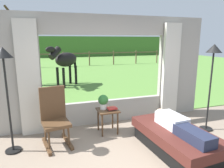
{
  "coord_description": "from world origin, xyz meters",
  "views": [
    {
      "loc": [
        -1.37,
        -2.32,
        1.99
      ],
      "look_at": [
        0.0,
        1.8,
        1.05
      ],
      "focal_mm": 32.69,
      "sensor_mm": 36.0,
      "label": 1
    }
  ],
  "objects": [
    {
      "name": "back_wall_with_window",
      "position": [
        0.0,
        2.26,
        1.25
      ],
      "size": [
        5.2,
        0.12,
        2.55
      ],
      "color": "#9E998E",
      "rests_on": "ground_plane"
    },
    {
      "name": "recliner_sofa",
      "position": [
        0.8,
        0.55,
        0.22
      ],
      "size": [
        1.02,
        1.76,
        0.42
      ],
      "rotation": [
        0.0,
        0.0,
        0.07
      ],
      "color": "black",
      "rests_on": "ground_plane"
    },
    {
      "name": "distant_hill_ridge",
      "position": [
        0.0,
        23.0,
        1.2
      ],
      "size": [
        36.0,
        2.0,
        2.4
      ],
      "primitive_type": "cube",
      "color": "#406A2C",
      "rests_on": "ground_plane"
    },
    {
      "name": "curtain_panel_left",
      "position": [
        -1.69,
        2.12,
        1.2
      ],
      "size": [
        0.44,
        0.1,
        2.4
      ],
      "primitive_type": "cube",
      "color": "beige",
      "rests_on": "ground_plane"
    },
    {
      "name": "pasture_tree",
      "position": [
        -2.43,
        7.33,
        1.68
      ],
      "size": [
        1.65,
        1.69,
        3.43
      ],
      "color": "#4C3823",
      "rests_on": "outdoor_pasture_lawn"
    },
    {
      "name": "curtain_panel_right",
      "position": [
        1.69,
        2.12,
        1.2
      ],
      "size": [
        0.44,
        0.1,
        2.4
      ],
      "primitive_type": "cube",
      "color": "beige",
      "rests_on": "ground_plane"
    },
    {
      "name": "floor_lamp_left",
      "position": [
        -2.01,
        1.46,
        1.52
      ],
      "size": [
        0.32,
        0.32,
        1.88
      ],
      "color": "black",
      "rests_on": "ground_plane"
    },
    {
      "name": "floor_lamp_right",
      "position": [
        2.02,
        1.1,
        1.54
      ],
      "size": [
        0.32,
        0.32,
        1.91
      ],
      "color": "black",
      "rests_on": "ground_plane"
    },
    {
      "name": "rocking_chair",
      "position": [
        -1.25,
        1.54,
        0.55
      ],
      "size": [
        0.57,
        0.75,
        1.12
      ],
      "rotation": [
        0.0,
        0.0,
        0.17
      ],
      "color": "#4C331E",
      "rests_on": "ground_plane"
    },
    {
      "name": "reclining_person",
      "position": [
        0.8,
        0.5,
        0.52
      ],
      "size": [
        0.38,
        1.44,
        0.22
      ],
      "rotation": [
        0.0,
        0.0,
        0.07
      ],
      "color": "silver",
      "rests_on": "recliner_sofa"
    },
    {
      "name": "horse",
      "position": [
        -0.53,
        6.53,
        1.16
      ],
      "size": [
        1.52,
        1.53,
        1.73
      ],
      "rotation": [
        0.0,
        0.0,
        2.36
      ],
      "color": "black",
      "rests_on": "outdoor_pasture_lawn"
    },
    {
      "name": "pasture_fence_line",
      "position": [
        0.0,
        13.4,
        0.74
      ],
      "size": [
        16.1,
        0.1,
        1.1
      ],
      "color": "brown",
      "rests_on": "outdoor_pasture_lawn"
    },
    {
      "name": "book_stack",
      "position": [
        -0.06,
        1.62,
        0.55
      ],
      "size": [
        0.2,
        0.15,
        0.06
      ],
      "color": "black",
      "rests_on": "side_table"
    },
    {
      "name": "potted_plant",
      "position": [
        -0.22,
        1.73,
        0.7
      ],
      "size": [
        0.22,
        0.22,
        0.32
      ],
      "color": "silver",
      "rests_on": "side_table"
    },
    {
      "name": "side_table",
      "position": [
        -0.14,
        1.67,
        0.43
      ],
      "size": [
        0.44,
        0.44,
        0.52
      ],
      "color": "#4C331E",
      "rests_on": "ground_plane"
    },
    {
      "name": "outdoor_pasture_lawn",
      "position": [
        0.0,
        13.16,
        0.01
      ],
      "size": [
        36.0,
        21.68,
        0.02
      ],
      "primitive_type": "cube",
      "color": "#568438",
      "rests_on": "ground_plane"
    }
  ]
}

